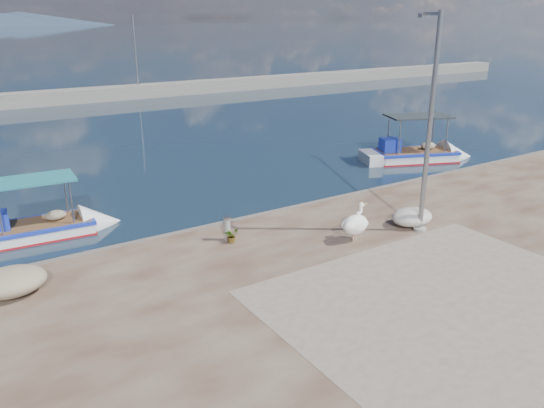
{
  "coord_description": "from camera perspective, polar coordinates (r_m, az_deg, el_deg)",
  "views": [
    {
      "loc": [
        -9.2,
        -10.48,
        7.27
      ],
      "look_at": [
        0.0,
        3.8,
        1.3
      ],
      "focal_mm": 35.0,
      "sensor_mm": 36.0,
      "label": 1
    }
  ],
  "objects": [
    {
      "name": "ground",
      "position": [
        15.73,
        7.6,
        -8.36
      ],
      "size": [
        1400.0,
        1400.0,
        0.0
      ],
      "primitive_type": "plane",
      "color": "#162635",
      "rests_on": "ground"
    },
    {
      "name": "quay",
      "position": [
        12.41,
        26.63,
        -17.46
      ],
      "size": [
        44.0,
        22.0,
        0.5
      ],
      "primitive_type": "cube",
      "color": "#43291D",
      "rests_on": "ground"
    },
    {
      "name": "quay_patch",
      "position": [
        14.35,
        18.67,
        -9.9
      ],
      "size": [
        9.0,
        7.0,
        0.01
      ],
      "primitive_type": "cube",
      "color": "gray",
      "rests_on": "quay"
    },
    {
      "name": "breakwater",
      "position": [
        51.74,
        -22.67,
        10.51
      ],
      "size": [
        120.0,
        2.2,
        7.5
      ],
      "color": "gray",
      "rests_on": "ground"
    },
    {
      "name": "boat_left",
      "position": [
        20.39,
        -23.93,
        -2.7
      ],
      "size": [
        5.19,
        2.01,
        2.45
      ],
      "rotation": [
        0.0,
        0.0,
        -0.07
      ],
      "color": "white",
      "rests_on": "ground"
    },
    {
      "name": "boat_right",
      "position": [
        29.63,
        15.0,
        4.94
      ],
      "size": [
        6.24,
        4.01,
        2.86
      ],
      "rotation": [
        0.0,
        0.0,
        -0.38
      ],
      "color": "white",
      "rests_on": "ground"
    },
    {
      "name": "pelican",
      "position": [
        17.1,
        8.98,
        -2.13
      ],
      "size": [
        1.28,
        0.85,
        1.22
      ],
      "rotation": [
        0.0,
        0.0,
        0.34
      ],
      "color": "tan",
      "rests_on": "quay"
    },
    {
      "name": "lamp_post",
      "position": [
        17.7,
        16.47,
        7.26
      ],
      "size": [
        0.44,
        0.96,
        7.0
      ],
      "color": "gray",
      "rests_on": "quay"
    },
    {
      "name": "bollard_near",
      "position": [
        17.07,
        -4.83,
        -2.51
      ],
      "size": [
        0.26,
        0.26,
        0.79
      ],
      "color": "gray",
      "rests_on": "quay"
    },
    {
      "name": "potted_plant",
      "position": [
        16.94,
        -4.37,
        -3.37
      ],
      "size": [
        0.52,
        0.48,
        0.48
      ],
      "primitive_type": "imported",
      "rotation": [
        0.0,
        0.0,
        0.3
      ],
      "color": "#33722D",
      "rests_on": "quay"
    },
    {
      "name": "net_pile_b",
      "position": [
        15.35,
        -26.33,
        -7.53
      ],
      "size": [
        1.81,
        1.41,
        0.7
      ],
      "primitive_type": "ellipsoid",
      "color": "tan",
      "rests_on": "quay"
    },
    {
      "name": "net_pile_d",
      "position": [
        18.9,
        14.82,
        -1.35
      ],
      "size": [
        1.56,
        1.17,
        0.58
      ],
      "primitive_type": "ellipsoid",
      "color": "beige",
      "rests_on": "quay"
    }
  ]
}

